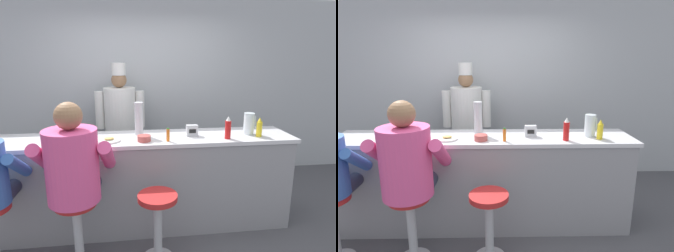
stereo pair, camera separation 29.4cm
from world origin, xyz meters
The scene contains 16 objects.
ground_plane centered at (0.00, 0.00, 0.00)m, with size 20.00×20.00×0.00m, color #4C4C51.
wall_back centered at (0.00, 1.77, 1.35)m, with size 10.00×0.06×2.70m.
diner_counter centered at (0.00, 0.30, 0.51)m, with size 3.18×0.60×1.03m.
ketchup_bottle_red centered at (0.85, 0.14, 1.14)m, with size 0.06×0.06×0.24m.
mustard_bottle_yellow centered at (1.21, 0.17, 1.12)m, with size 0.06×0.06×0.21m.
hot_sauce_bottle_orange centered at (0.23, 0.12, 1.09)m, with size 0.03×0.03×0.14m.
water_pitcher_clear centered at (1.14, 0.28, 1.15)m, with size 0.13×0.11×0.24m.
breakfast_plate centered at (-0.36, 0.19, 1.04)m, with size 0.22×0.22×0.04m.
cereal_bowl centered at (-0.01, 0.15, 1.06)m, with size 0.14×0.14×0.06m.
coffee_mug_blue centered at (-0.65, 0.14, 1.07)m, with size 0.13×0.08×0.09m.
coffee_mug_white centered at (-0.82, 0.08, 1.07)m, with size 0.13×0.08×0.08m.
cup_stack_steel centered at (-0.05, 0.40, 1.21)m, with size 0.10×0.10×0.36m.
napkin_dispenser_chrome centered at (0.51, 0.29, 1.09)m, with size 0.12×0.07×0.12m.
diner_seated_pink centered at (-0.62, -0.27, 0.93)m, with size 0.66×0.65×1.51m.
empty_stool_round centered at (0.08, -0.31, 0.45)m, with size 0.36×0.36×0.67m.
cook_in_whites_near centered at (-0.29, 1.42, 0.98)m, with size 0.69×0.45×1.78m.
Camera 1 is at (-0.11, -2.56, 1.84)m, focal length 30.00 mm.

